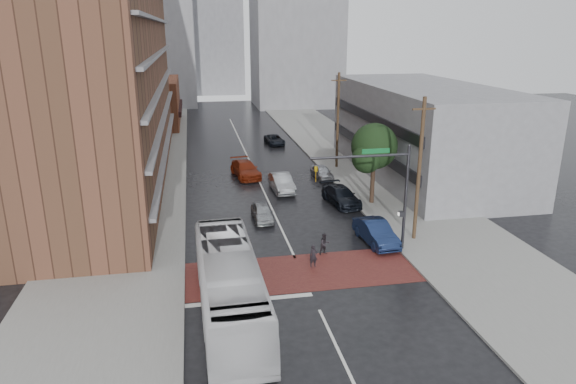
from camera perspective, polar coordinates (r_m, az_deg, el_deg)
ground at (r=31.21m, az=1.72°, el=-9.30°), size 160.00×160.00×0.00m
crosswalk at (r=31.64m, az=1.53°, el=-8.89°), size 14.00×5.00×0.02m
sidewalk_west at (r=54.31m, az=-15.99°, el=1.92°), size 9.00×90.00×0.15m
sidewalk_east at (r=56.80m, az=7.76°, el=3.12°), size 9.00×90.00×0.15m
apartment_block at (r=51.80m, az=-20.29°, el=16.44°), size 10.00×44.00×28.00m
storefront_west at (r=82.09m, az=-14.86°, el=9.59°), size 8.00×16.00×7.00m
building_east at (r=53.15m, az=14.80°, el=6.59°), size 11.00×26.00×9.00m
distant_tower_west at (r=105.50m, az=-15.68°, el=18.01°), size 18.00×16.00×32.00m
distant_tower_east at (r=101.25m, az=0.91°, el=19.79°), size 16.00×14.00×36.00m
distant_tower_center at (r=122.34m, az=-8.07°, el=16.44°), size 12.00×10.00×24.00m
street_tree at (r=42.85m, az=9.56°, el=4.70°), size 4.20×4.10×6.90m
signal_mast at (r=33.31m, az=10.76°, el=0.91°), size 6.50×0.30×7.20m
utility_pole_near at (r=35.66m, az=14.37°, el=2.46°), size 1.60×0.26×10.00m
utility_pole_far at (r=54.03m, az=5.56°, el=7.95°), size 1.60×0.26×10.00m
transit_bus at (r=26.64m, az=-6.53°, el=-10.25°), size 3.16×12.44×3.45m
pedestrian_a at (r=32.07m, az=2.84°, el=-7.12°), size 0.54×0.37×1.44m
pedestrian_b at (r=33.80m, az=4.10°, el=-5.78°), size 0.84×0.73×1.47m
car_travel_a at (r=39.73m, az=-2.88°, el=-2.26°), size 1.54×3.76×1.28m
car_travel_b at (r=46.70m, az=-0.71°, el=1.03°), size 1.94×4.93×1.60m
car_travel_c at (r=51.49m, az=-4.75°, el=2.53°), size 3.02×5.70×1.57m
suv_travel at (r=66.22m, az=-1.51°, el=5.83°), size 2.40×4.57×1.23m
car_parked_near at (r=35.96m, az=9.74°, el=-4.43°), size 2.04×4.88×1.57m
car_parked_mid at (r=43.49m, az=5.92°, el=-0.42°), size 2.76×5.30×1.47m
car_parked_far at (r=50.97m, az=3.81°, el=2.23°), size 1.85×3.90×1.29m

